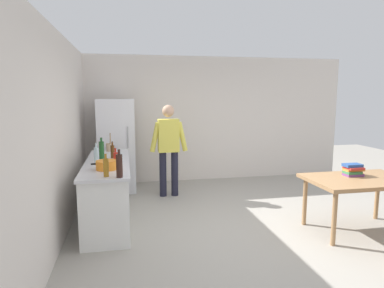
# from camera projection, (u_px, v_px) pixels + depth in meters

# --- Properties ---
(ground_plane) EXTENTS (14.00, 14.00, 0.00)m
(ground_plane) POSITION_uv_depth(u_px,v_px,m) (253.00, 230.00, 4.69)
(ground_plane) COLOR #9E998E
(wall_back) EXTENTS (6.40, 0.12, 2.70)m
(wall_back) POSITION_uv_depth(u_px,v_px,m) (204.00, 119.00, 7.41)
(wall_back) COLOR silver
(wall_back) RESTS_ON ground_plane
(wall_left) EXTENTS (0.12, 5.60, 2.70)m
(wall_left) POSITION_uv_depth(u_px,v_px,m) (54.00, 137.00, 4.19)
(wall_left) COLOR silver
(wall_left) RESTS_ON ground_plane
(kitchen_counter) EXTENTS (0.64, 2.20, 0.90)m
(kitchen_counter) POSITION_uv_depth(u_px,v_px,m) (108.00, 191.00, 5.02)
(kitchen_counter) COLOR white
(kitchen_counter) RESTS_ON ground_plane
(refrigerator) EXTENTS (0.70, 0.67, 1.80)m
(refrigerator) POSITION_uv_depth(u_px,v_px,m) (117.00, 146.00, 6.52)
(refrigerator) COLOR white
(refrigerator) RESTS_ON ground_plane
(person) EXTENTS (0.70, 0.22, 1.70)m
(person) POSITION_uv_depth(u_px,v_px,m) (169.00, 144.00, 6.16)
(person) COLOR #1E1E2D
(person) RESTS_ON ground_plane
(dining_table) EXTENTS (1.40, 0.90, 0.75)m
(dining_table) POSITION_uv_depth(u_px,v_px,m) (359.00, 184.00, 4.58)
(dining_table) COLOR #9E754C
(dining_table) RESTS_ON ground_plane
(cooking_pot) EXTENTS (0.40, 0.28, 0.12)m
(cooking_pot) POSITION_uv_depth(u_px,v_px,m) (107.00, 165.00, 4.42)
(cooking_pot) COLOR orange
(cooking_pot) RESTS_ON kitchen_counter
(utensil_jar) EXTENTS (0.11, 0.11, 0.32)m
(utensil_jar) POSITION_uv_depth(u_px,v_px,m) (109.00, 147.00, 5.85)
(utensil_jar) COLOR tan
(utensil_jar) RESTS_ON kitchen_counter
(bottle_wine_green) EXTENTS (0.08, 0.08, 0.34)m
(bottle_wine_green) POSITION_uv_depth(u_px,v_px,m) (102.00, 150.00, 5.07)
(bottle_wine_green) COLOR #1E5123
(bottle_wine_green) RESTS_ON kitchen_counter
(bottle_oil_amber) EXTENTS (0.06, 0.06, 0.28)m
(bottle_oil_amber) POSITION_uv_depth(u_px,v_px,m) (106.00, 167.00, 4.02)
(bottle_oil_amber) COLOR #996619
(bottle_oil_amber) RESTS_ON kitchen_counter
(bottle_wine_dark) EXTENTS (0.08, 0.08, 0.34)m
(bottle_wine_dark) POSITION_uv_depth(u_px,v_px,m) (119.00, 165.00, 3.98)
(bottle_wine_dark) COLOR black
(bottle_wine_dark) RESTS_ON kitchen_counter
(bottle_sauce_red) EXTENTS (0.06, 0.06, 0.24)m
(bottle_sauce_red) POSITION_uv_depth(u_px,v_px,m) (116.00, 158.00, 4.69)
(bottle_sauce_red) COLOR #B22319
(bottle_sauce_red) RESTS_ON kitchen_counter
(bottle_beer_brown) EXTENTS (0.06, 0.06, 0.26)m
(bottle_beer_brown) POSITION_uv_depth(u_px,v_px,m) (113.00, 151.00, 5.22)
(bottle_beer_brown) COLOR #5B3314
(bottle_beer_brown) RESTS_ON kitchen_counter
(bottle_water_clear) EXTENTS (0.07, 0.07, 0.30)m
(bottle_water_clear) POSITION_uv_depth(u_px,v_px,m) (96.00, 155.00, 4.75)
(bottle_water_clear) COLOR silver
(bottle_water_clear) RESTS_ON kitchen_counter
(book_stack) EXTENTS (0.28, 0.19, 0.17)m
(book_stack) POSITION_uv_depth(u_px,v_px,m) (353.00, 170.00, 4.69)
(book_stack) COLOR #753D7F
(book_stack) RESTS_ON dining_table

